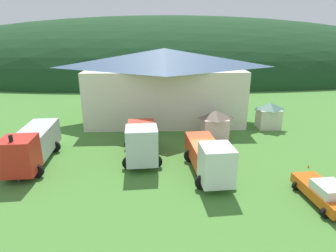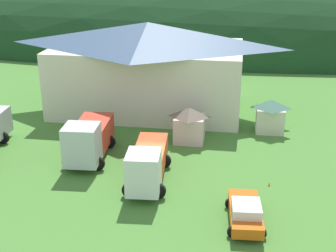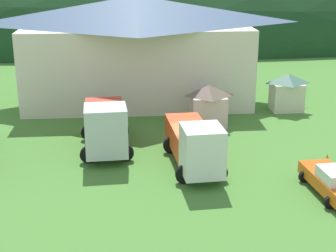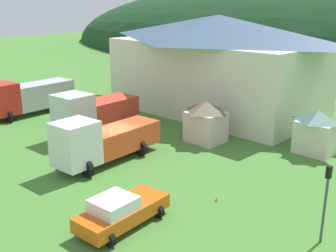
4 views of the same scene
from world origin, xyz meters
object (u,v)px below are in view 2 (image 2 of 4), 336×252
Objects in this scene: play_shed_cream at (270,116)px; service_pickup_orange at (245,212)px; play_shed_pink at (189,124)px; traffic_cone_near_pickup at (269,186)px; tow_truck_silver at (88,138)px; heavy_rig_white at (147,163)px; depot_building at (148,66)px.

service_pickup_orange is (-2.31, -15.85, -0.80)m from play_shed_cream.
play_shed_pink is 13.44m from service_pickup_orange.
tow_truck_silver is at bearing 170.37° from traffic_cone_near_pickup.
traffic_cone_near_pickup is at bearing 156.89° from service_pickup_orange.
play_shed_cream is at bearing 136.97° from heavy_rig_white.
depot_building reaches higher than traffic_cone_near_pickup.
play_shed_cream is at bearing 24.97° from play_shed_pink.
tow_truck_silver reaches higher than heavy_rig_white.
depot_building reaches higher than tow_truck_silver.
service_pickup_orange is (10.08, -20.59, -3.90)m from depot_building.
play_shed_cream is 16.97m from tow_truck_silver.
service_pickup_orange is 5.55m from traffic_cone_near_pickup.
heavy_rig_white reaches higher than service_pickup_orange.
play_shed_cream is 14.87m from heavy_rig_white.
play_shed_pink is 8.50m from heavy_rig_white.
tow_truck_silver reaches higher than play_shed_pink.
heavy_rig_white is 8.28m from service_pickup_orange.
traffic_cone_near_pickup is (6.65, -7.31, -1.63)m from play_shed_pink.
depot_building is 13.63m from play_shed_cream.
tow_truck_silver reaches higher than service_pickup_orange.
tow_truck_silver reaches higher than traffic_cone_near_pickup.
heavy_rig_white is 1.63× the size of service_pickup_orange.
heavy_rig_white reaches higher than play_shed_pink.
heavy_rig_white is (-2.17, -8.22, -0.00)m from play_shed_pink.
play_shed_pink is 5.74× the size of traffic_cone_near_pickup.
depot_building is 6.51× the size of play_shed_pink.
depot_building is 16.88m from heavy_rig_white.
play_shed_cream is at bearing 87.14° from traffic_cone_near_pickup.
service_pickup_orange is at bearing -108.87° from traffic_cone_near_pickup.
play_shed_pink is (-7.19, -3.35, 0.00)m from play_shed_cream.
depot_building is 37.36× the size of traffic_cone_near_pickup.
depot_building is 2.85× the size of tow_truck_silver.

